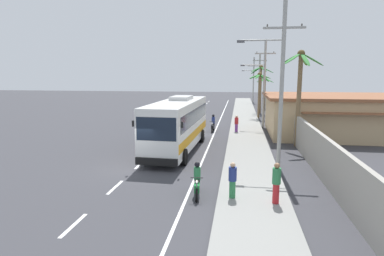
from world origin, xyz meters
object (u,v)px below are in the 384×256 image
object	(u,v)px
motorcycle_beside_bus	(197,182)
pedestrian_near_kerb	(236,123)
pedestrian_midwalk	(276,182)
pedestrian_far_walk	(233,179)
utility_pole_far	(259,82)
utility_pole_nearest	(280,79)
palm_nearest	(265,84)
palm_fourth	(261,79)
roadside_building	(347,115)
utility_pole_distant	(253,79)
palm_second	(259,84)
motorcycle_trailing	(213,125)
coach_bus_foreground	(178,123)
utility_pole_mid	(263,82)
palm_third	(300,83)

from	to	relation	value
motorcycle_beside_bus	pedestrian_near_kerb	xyz separation A→B (m)	(1.62, 16.38, 0.31)
pedestrian_midwalk	pedestrian_far_walk	size ratio (longest dim) A/B	1.10
pedestrian_near_kerb	pedestrian_midwalk	xyz separation A→B (m)	(1.88, -17.12, 0.13)
utility_pole_far	utility_pole_nearest	bearing A→B (deg)	-90.91
pedestrian_far_walk	palm_nearest	xyz separation A→B (m)	(4.19, 39.61, 2.85)
palm_fourth	roadside_building	size ratio (longest dim) A/B	0.46
utility_pole_nearest	utility_pole_distant	bearing A→B (deg)	89.82
pedestrian_midwalk	palm_second	xyz separation A→B (m)	(0.74, 28.03, 3.26)
motorcycle_trailing	pedestrian_near_kerb	xyz separation A→B (m)	(2.27, -0.67, 0.28)
coach_bus_foreground	pedestrian_midwalk	world-z (taller)	coach_bus_foreground
coach_bus_foreground	pedestrian_far_walk	world-z (taller)	coach_bus_foreground
pedestrian_midwalk	utility_pole_mid	world-z (taller)	utility_pole_mid
coach_bus_foreground	utility_pole_far	world-z (taller)	utility_pole_far
coach_bus_foreground	motorcycle_beside_bus	size ratio (longest dim) A/B	5.59
motorcycle_beside_bus	motorcycle_trailing	world-z (taller)	motorcycle_trailing
utility_pole_far	palm_fourth	distance (m)	2.36
utility_pole_mid	palm_fourth	bearing A→B (deg)	87.65
motorcycle_beside_bus	motorcycle_trailing	xyz separation A→B (m)	(-0.65, 17.05, 0.02)
pedestrian_near_kerb	pedestrian_far_walk	xyz separation A→B (m)	(0.02, -16.74, 0.03)
pedestrian_near_kerb	motorcycle_trailing	bearing A→B (deg)	38.58
utility_pole_nearest	palm_fourth	world-z (taller)	utility_pole_nearest
coach_bus_foreground	palm_fourth	bearing A→B (deg)	72.78
utility_pole_nearest	palm_fourth	bearing A→B (deg)	88.81
palm_second	roadside_building	world-z (taller)	palm_second
motorcycle_trailing	utility_pole_far	distance (m)	18.86
pedestrian_far_walk	palm_third	size ratio (longest dim) A/B	0.22
pedestrian_midwalk	utility_pole_nearest	size ratio (longest dim) A/B	0.18
utility_pole_mid	palm_second	world-z (taller)	utility_pole_mid
utility_pole_nearest	palm_second	world-z (taller)	utility_pole_nearest
motorcycle_trailing	pedestrian_midwalk	bearing A→B (deg)	-76.88
pedestrian_far_walk	pedestrian_near_kerb	bearing A→B (deg)	105.70
pedestrian_far_walk	palm_second	world-z (taller)	palm_second
pedestrian_far_walk	utility_pole_distant	distance (m)	50.11
utility_pole_mid	palm_second	bearing A→B (deg)	89.88
motorcycle_beside_bus	palm_fourth	bearing A→B (deg)	81.69
palm_second	coach_bus_foreground	bearing A→B (deg)	-110.29
pedestrian_midwalk	utility_pole_far	bearing A→B (deg)	19.96
palm_second	palm_fourth	distance (m)	5.20
utility_pole_far	palm_fourth	bearing A→B (deg)	-87.60
coach_bus_foreground	utility_pole_mid	xyz separation A→B (m)	(6.81, 11.17, 2.75)
motorcycle_trailing	utility_pole_distant	distance (m)	33.10
palm_nearest	motorcycle_trailing	bearing A→B (deg)	-106.27
pedestrian_midwalk	utility_pole_nearest	distance (m)	7.34
palm_second	pedestrian_midwalk	bearing A→B (deg)	-91.52
motorcycle_beside_bus	utility_pole_mid	size ratio (longest dim) A/B	0.22
motorcycle_trailing	utility_pole_mid	size ratio (longest dim) A/B	0.22
palm_third	utility_pole_far	bearing A→B (deg)	94.20
motorcycle_trailing	motorcycle_beside_bus	bearing A→B (deg)	-87.83
pedestrian_near_kerb	palm_second	distance (m)	11.72
utility_pole_far	pedestrian_near_kerb	bearing A→B (deg)	-99.33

